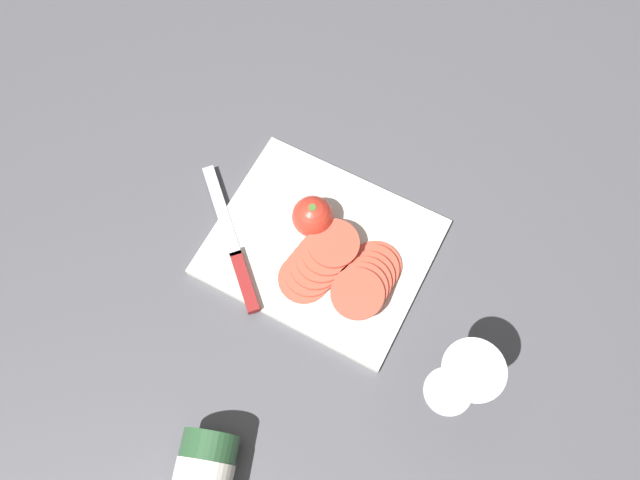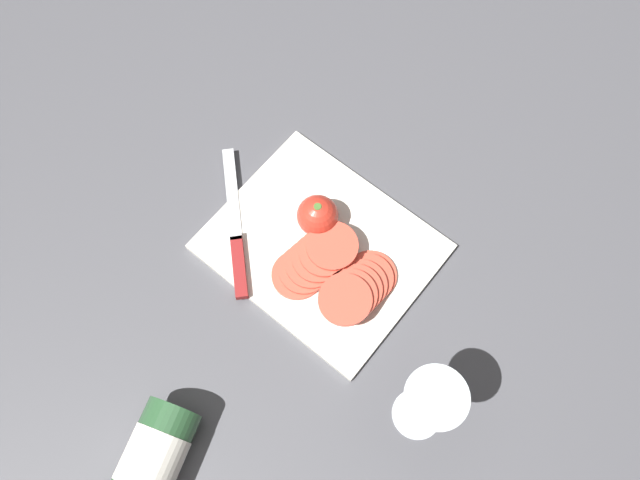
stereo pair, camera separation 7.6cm
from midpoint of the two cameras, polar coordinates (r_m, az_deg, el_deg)
name	(u,v)px [view 2 (the right image)]	position (r m, az deg, el deg)	size (l,w,h in m)	color
ground_plane	(314,243)	(1.06, 1.50, -0.45)	(3.00, 3.00, 0.00)	#4C4C51
cutting_board	(320,248)	(1.05, 2.07, -0.95)	(0.35, 0.29, 0.01)	silver
wine_bottle	(144,478)	(0.96, -13.47, -20.63)	(0.16, 0.31, 0.08)	#2D5633
wine_glass	(430,403)	(0.88, 12.56, -14.57)	(0.08, 0.08, 0.18)	silver
whole_tomato	(318,216)	(1.02, 1.89, 2.06)	(0.07, 0.07, 0.07)	red
knife	(238,251)	(1.03, -5.49, -1.20)	(0.22, 0.21, 0.01)	silver
tomato_slice_stack_near	(358,287)	(1.00, 5.69, -4.51)	(0.09, 0.15, 0.04)	#DB4C38
tomato_slice_stack_far	(314,261)	(1.01, 1.63, -2.10)	(0.10, 0.15, 0.04)	#DB4C38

